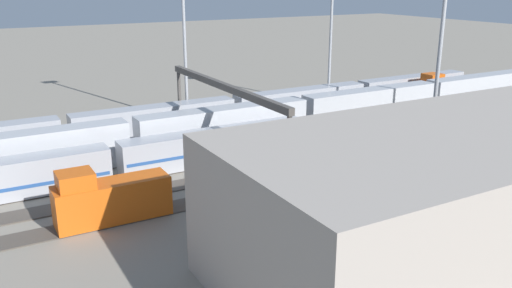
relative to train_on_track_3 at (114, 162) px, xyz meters
name	(u,v)px	position (x,y,z in m)	size (l,w,h in m)	color
ground_plane	(251,148)	(-18.04, -2.50, -1.99)	(400.00, 400.00, 0.00)	gray
track_bed_0	(210,125)	(-18.04, -15.00, -1.93)	(140.00, 2.80, 0.12)	#3D3833
track_bed_1	(225,134)	(-18.04, -10.00, -1.93)	(140.00, 2.80, 0.12)	#3D3833
track_bed_2	(242,143)	(-18.04, -5.00, -1.93)	(140.00, 2.80, 0.12)	#3D3833
track_bed_3	(261,153)	(-18.04, 0.00, -1.93)	(140.00, 2.80, 0.12)	#3D3833
track_bed_4	(282,165)	(-18.04, 5.00, -1.93)	(140.00, 2.80, 0.12)	#4C443D
track_bed_5	(307,179)	(-18.04, 10.00, -1.93)	(140.00, 2.80, 0.12)	#4C443D
train_on_track_3	(114,162)	(0.00, 0.00, 0.00)	(47.20, 3.06, 3.80)	#A8AAB2
train_on_track_2	(225,127)	(-15.59, -5.00, 0.63)	(119.80, 3.00, 5.00)	#B7BABF
train_on_track_5	(110,199)	(3.09, 10.00, 0.17)	(10.00, 3.00, 5.00)	#D85914
train_on_track_0	(234,109)	(-21.94, -15.00, 0.03)	(95.60, 3.00, 3.80)	#A8AAB2
train_on_track_1	(442,89)	(-60.41, -10.00, 0.17)	(10.00, 3.00, 5.00)	#D85914
light_mast_2	(332,10)	(-41.24, -17.42, 13.72)	(2.80, 0.70, 24.24)	#9EA0A5
light_mast_3	(442,26)	(-32.25, 13.72, 13.94)	(2.80, 0.70, 24.63)	#9EA0A5
signal_gantry	(223,93)	(-14.28, -2.50, 5.57)	(0.70, 30.00, 8.80)	#4C4742
maintenance_shed	(512,182)	(-24.00, 29.66, 3.27)	(48.53, 17.26, 10.51)	#9E9389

